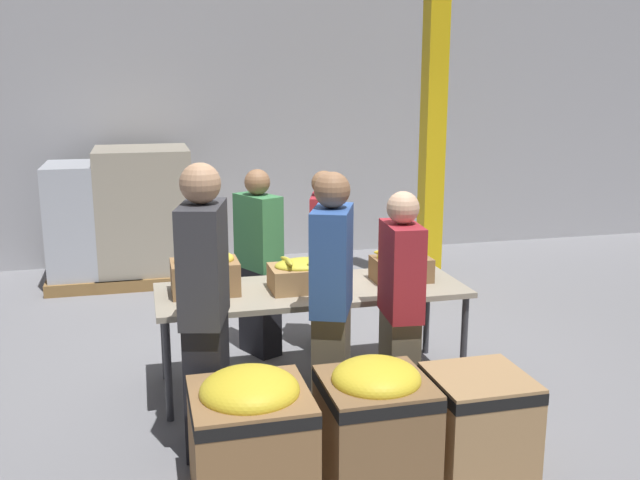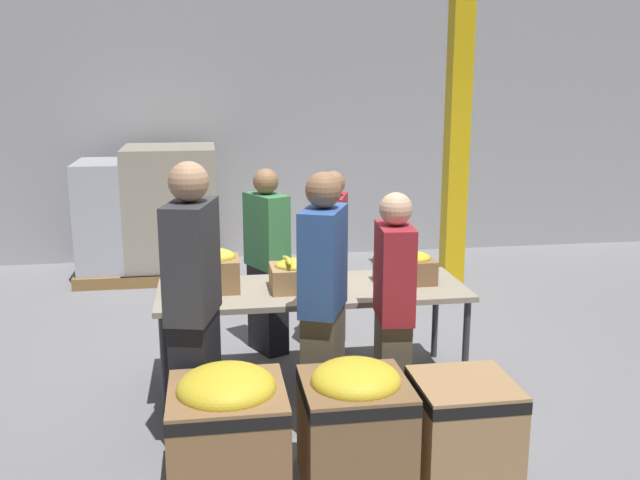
% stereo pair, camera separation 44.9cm
% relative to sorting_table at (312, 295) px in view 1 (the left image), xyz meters
% --- Properties ---
extents(ground_plane, '(30.00, 30.00, 0.00)m').
position_rel_sorting_table_xyz_m(ground_plane, '(0.00, 0.00, -0.70)').
color(ground_plane, gray).
extents(wall_back, '(16.00, 0.08, 4.00)m').
position_rel_sorting_table_xyz_m(wall_back, '(0.00, 4.03, 1.30)').
color(wall_back, '#A8A8AD').
rests_on(wall_back, ground_plane).
extents(sorting_table, '(2.26, 0.83, 0.75)m').
position_rel_sorting_table_xyz_m(sorting_table, '(0.00, 0.00, 0.00)').
color(sorting_table, '#9E937F').
rests_on(sorting_table, ground_plane).
extents(banana_box_0, '(0.47, 0.33, 0.33)m').
position_rel_sorting_table_xyz_m(banana_box_0, '(-0.77, 0.06, 0.21)').
color(banana_box_0, olive).
rests_on(banana_box_0, sorting_table).
extents(banana_box_1, '(0.50, 0.34, 0.26)m').
position_rel_sorting_table_xyz_m(banana_box_1, '(-0.06, -0.03, 0.17)').
color(banana_box_1, '#A37A4C').
rests_on(banana_box_1, sorting_table).
extents(banana_box_2, '(0.43, 0.29, 0.25)m').
position_rel_sorting_table_xyz_m(banana_box_2, '(0.70, 0.02, 0.18)').
color(banana_box_2, olive).
rests_on(banana_box_2, sorting_table).
extents(volunteer_0, '(0.35, 0.52, 1.79)m').
position_rel_sorting_table_xyz_m(volunteer_0, '(-0.85, -0.79, 0.19)').
color(volunteer_0, black).
rests_on(volunteer_0, ground_plane).
extents(volunteer_1, '(0.25, 0.44, 1.56)m').
position_rel_sorting_table_xyz_m(volunteer_1, '(0.42, -0.72, 0.08)').
color(volunteer_1, '#6B604C').
rests_on(volunteer_1, ground_plane).
extents(volunteer_2, '(0.32, 0.45, 1.52)m').
position_rel_sorting_table_xyz_m(volunteer_2, '(0.27, 0.70, 0.06)').
color(volunteer_2, '#6B604C').
rests_on(volunteer_2, ground_plane).
extents(volunteer_3, '(0.38, 0.51, 1.70)m').
position_rel_sorting_table_xyz_m(volunteer_3, '(-0.03, -0.68, 0.14)').
color(volunteer_3, '#6B604C').
rests_on(volunteer_3, ground_plane).
extents(volunteer_4, '(0.37, 0.46, 1.55)m').
position_rel_sorting_table_xyz_m(volunteer_4, '(-0.27, 0.71, 0.07)').
color(volunteer_4, black).
rests_on(volunteer_4, ground_plane).
extents(donation_bin_0, '(0.64, 0.64, 0.74)m').
position_rel_sorting_table_xyz_m(donation_bin_0, '(-0.67, -1.38, -0.31)').
color(donation_bin_0, olive).
rests_on(donation_bin_0, ground_plane).
extents(donation_bin_1, '(0.60, 0.60, 0.73)m').
position_rel_sorting_table_xyz_m(donation_bin_1, '(0.04, -1.38, -0.31)').
color(donation_bin_1, olive).
rests_on(donation_bin_1, ground_plane).
extents(donation_bin_2, '(0.56, 0.56, 0.57)m').
position_rel_sorting_table_xyz_m(donation_bin_2, '(0.68, -1.38, -0.39)').
color(donation_bin_2, tan).
rests_on(donation_bin_2, ground_plane).
extents(support_pillar, '(0.22, 0.22, 4.00)m').
position_rel_sorting_table_xyz_m(support_pillar, '(1.85, 2.18, 1.30)').
color(support_pillar, yellow).
rests_on(support_pillar, ground_plane).
extents(pallet_stack_0, '(1.01, 1.01, 1.35)m').
position_rel_sorting_table_xyz_m(pallet_stack_0, '(-1.72, 3.23, -0.04)').
color(pallet_stack_0, olive).
rests_on(pallet_stack_0, ground_plane).
extents(pallet_stack_1, '(1.11, 1.11, 1.50)m').
position_rel_sorting_table_xyz_m(pallet_stack_1, '(-1.16, 3.28, 0.04)').
color(pallet_stack_1, olive).
rests_on(pallet_stack_1, ground_plane).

